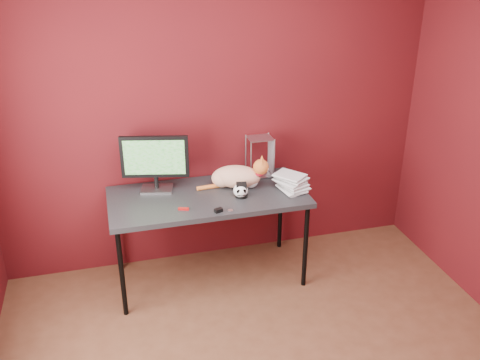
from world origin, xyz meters
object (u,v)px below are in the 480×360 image
object	(u,v)px
desk	(208,201)
speaker	(241,191)
cat	(237,176)
book_stack	(286,107)
monitor	(155,161)
skull_mug	(241,190)

from	to	relation	value
desk	speaker	size ratio (longest dim) A/B	13.71
cat	book_stack	size ratio (longest dim) A/B	0.41
speaker	book_stack	bearing A→B (deg)	12.39
monitor	desk	bearing A→B (deg)	-13.87
monitor	cat	bearing A→B (deg)	3.34
skull_mug	monitor	bearing A→B (deg)	161.84
skull_mug	book_stack	world-z (taller)	book_stack
desk	monitor	distance (m)	0.51
monitor	book_stack	distance (m)	1.07
monitor	speaker	distance (m)	0.69
cat	book_stack	xyz separation A→B (m)	(0.32, -0.18, 0.59)
cat	skull_mug	bearing A→B (deg)	-76.43
speaker	book_stack	world-z (taller)	book_stack
cat	skull_mug	xyz separation A→B (m)	(-0.02, -0.18, -0.04)
monitor	skull_mug	world-z (taller)	monitor
desk	skull_mug	bearing A→B (deg)	-23.31
desk	monitor	bearing A→B (deg)	153.18
desk	monitor	xyz separation A→B (m)	(-0.36, 0.18, 0.30)
desk	speaker	xyz separation A→B (m)	(0.24, -0.09, 0.10)
cat	book_stack	distance (m)	0.69
cat	monitor	bearing A→B (deg)	-169.53
skull_mug	book_stack	bearing A→B (deg)	8.09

